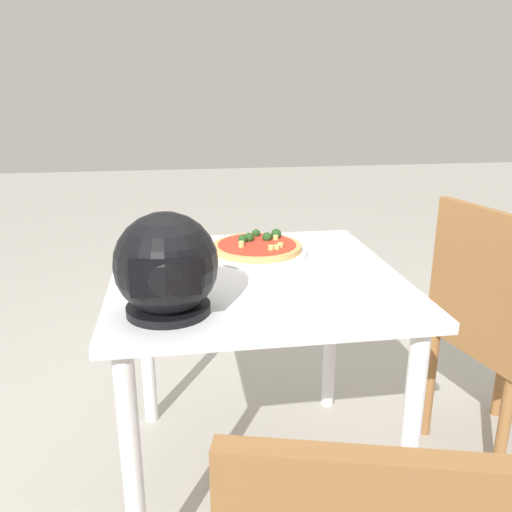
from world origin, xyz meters
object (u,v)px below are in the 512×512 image
at_px(dining_table, 255,304).
at_px(chair_side, 494,325).
at_px(pizza, 257,246).
at_px(motorcycle_helmet, 166,266).

relative_size(dining_table, chair_side, 0.94).
relative_size(pizza, chair_side, 0.32).
bearing_deg(chair_side, pizza, -16.06).
distance_m(dining_table, pizza, 0.23).
height_order(dining_table, motorcycle_helmet, motorcycle_helmet).
distance_m(pizza, motorcycle_helmet, 0.53).
height_order(motorcycle_helmet, chair_side, motorcycle_helmet).
relative_size(pizza, motorcycle_helmet, 1.18).
bearing_deg(pizza, motorcycle_helmet, 57.12).
bearing_deg(chair_side, motorcycle_helmet, 12.54).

